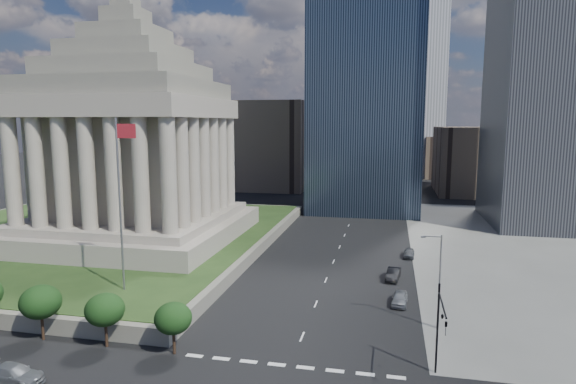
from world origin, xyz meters
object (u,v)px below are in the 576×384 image
(flagpole, at_px, (121,195))
(parked_sedan_mid, at_px, (393,274))
(parked_sedan_near, at_px, (400,298))
(street_lamp_north, at_px, (438,276))
(parked_sedan_far, at_px, (409,253))
(traffic_signal_ne, at_px, (440,323))
(suv_grey, at_px, (14,374))
(war_memorial, at_px, (131,122))

(flagpole, distance_m, parked_sedan_mid, 36.91)
(parked_sedan_near, bearing_deg, flagpole, -161.65)
(parked_sedan_mid, bearing_deg, street_lamp_north, -66.45)
(parked_sedan_far, bearing_deg, parked_sedan_near, -90.65)
(traffic_signal_ne, height_order, suv_grey, traffic_signal_ne)
(flagpole, height_order, parked_sedan_far, flagpole)
(street_lamp_north, relative_size, suv_grey, 1.90)
(flagpole, bearing_deg, parked_sedan_near, 12.46)
(flagpole, height_order, suv_grey, flagpole)
(war_memorial, bearing_deg, parked_sedan_far, 4.97)
(parked_sedan_near, bearing_deg, traffic_signal_ne, -74.99)
(suv_grey, bearing_deg, flagpole, 3.99)
(parked_sedan_near, xyz_separation_m, parked_sedan_mid, (-0.73, 9.14, 0.03))
(flagpole, relative_size, parked_sedan_mid, 4.30)
(traffic_signal_ne, relative_size, suv_grey, 1.52)
(street_lamp_north, relative_size, parked_sedan_mid, 2.15)
(flagpole, relative_size, parked_sedan_near, 4.61)
(war_memorial, xyz_separation_m, parked_sedan_far, (45.50, 3.95, -20.71))
(war_memorial, height_order, parked_sedan_mid, war_memorial)
(parked_sedan_mid, bearing_deg, parked_sedan_near, -77.88)
(flagpole, distance_m, street_lamp_north, 35.95)
(suv_grey, bearing_deg, traffic_signal_ne, -74.54)
(flagpole, relative_size, suv_grey, 3.80)
(flagpole, xyz_separation_m, parked_sedan_near, (31.56, 6.97, -12.37))
(suv_grey, xyz_separation_m, parked_sedan_far, (33.21, 45.44, -0.07))
(war_memorial, relative_size, street_lamp_north, 3.90)
(flagpole, xyz_separation_m, parked_sedan_mid, (30.83, 16.12, -12.35))
(war_memorial, height_order, suv_grey, war_memorial)
(flagpole, bearing_deg, traffic_signal_ne, -16.71)
(war_memorial, height_order, street_lamp_north, war_memorial)
(street_lamp_north, bearing_deg, parked_sedan_far, 93.88)
(suv_grey, relative_size, parked_sedan_near, 1.21)
(suv_grey, height_order, parked_sedan_near, suv_grey)
(war_memorial, height_order, parked_sedan_near, war_memorial)
(flagpole, xyz_separation_m, parked_sedan_far, (33.33, 27.95, -12.42))
(parked_sedan_mid, bearing_deg, suv_grey, -124.86)
(parked_sedan_near, relative_size, parked_sedan_far, 1.06)
(street_lamp_north, relative_size, parked_sedan_near, 2.30)
(traffic_signal_ne, bearing_deg, war_memorial, 143.58)
(war_memorial, relative_size, suv_grey, 7.41)
(street_lamp_north, bearing_deg, parked_sedan_near, 121.10)
(war_memorial, distance_m, traffic_signal_ne, 60.00)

